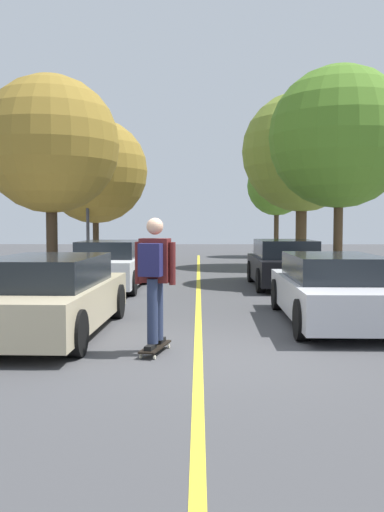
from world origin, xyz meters
TOP-DOWN VIEW (x-y plane):
  - ground at (0.00, 0.00)m, footprint 80.00×80.00m
  - center_line at (0.00, 4.00)m, footprint 0.12×39.20m
  - parked_car_left_nearest at (-2.42, 1.40)m, footprint 1.99×4.54m
  - parked_car_left_near at (-2.41, 7.57)m, footprint 1.88×4.07m
  - parked_car_right_nearest at (2.42, 2.45)m, footprint 1.88×4.50m
  - parked_car_right_near at (2.42, 8.18)m, footprint 1.83×4.08m
  - street_tree_left_nearest at (-4.12, 8.16)m, footprint 3.82×3.82m
  - street_tree_left_near at (-4.12, 14.92)m, footprint 4.16×4.16m
  - street_tree_right_nearest at (4.12, 9.06)m, footprint 4.14×4.14m
  - street_tree_right_near at (4.12, 15.08)m, footprint 4.78×4.78m
  - street_tree_right_far at (4.12, 22.31)m, footprint 3.11×3.11m
  - fire_hydrant at (3.92, 5.88)m, footprint 0.20×0.20m
  - streetlamp at (-4.17, 13.55)m, footprint 0.36×0.24m
  - skateboard at (-0.59, 0.06)m, footprint 0.40×0.87m
  - skateboarder at (-0.60, 0.03)m, footprint 0.59×0.70m

SIDE VIEW (x-z plane):
  - ground at x=0.00m, z-range 0.00..0.00m
  - center_line at x=0.00m, z-range 0.00..0.01m
  - skateboard at x=-0.59m, z-range 0.04..0.14m
  - fire_hydrant at x=3.92m, z-range 0.14..0.84m
  - parked_car_right_nearest at x=2.42m, z-range -0.01..1.22m
  - parked_car_left_nearest at x=-2.42m, z-range -0.01..1.26m
  - parked_car_left_near at x=-2.41m, z-range -0.01..1.30m
  - parked_car_right_near at x=2.42m, z-range -0.01..1.31m
  - skateboarder at x=-0.60m, z-range 0.23..1.99m
  - streetlamp at x=-4.17m, z-range 0.54..5.77m
  - street_tree_right_far at x=4.12m, z-range 1.15..6.31m
  - street_tree_left_near at x=-4.12m, z-range 0.95..6.75m
  - street_tree_left_nearest at x=-4.12m, z-range 1.09..6.84m
  - street_tree_right_nearest at x=4.12m, z-range 1.18..7.40m
  - street_tree_right_near at x=4.12m, z-range 1.17..8.05m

